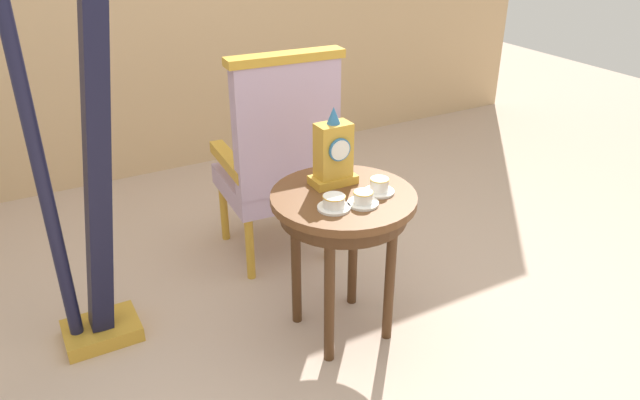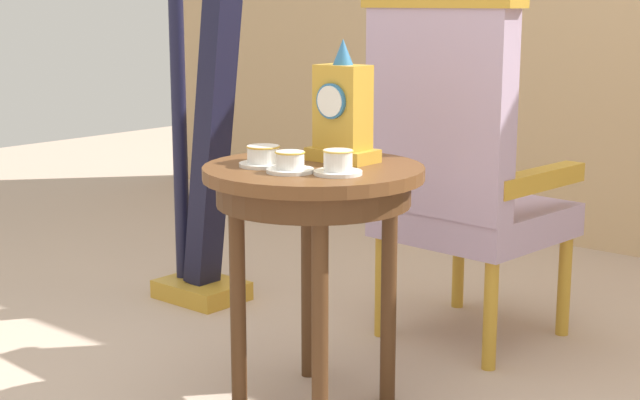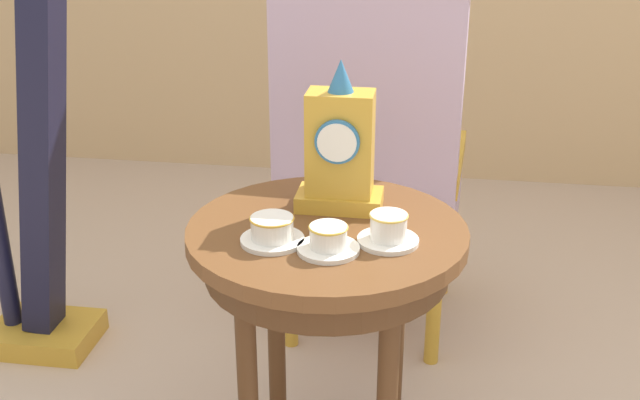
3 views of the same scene
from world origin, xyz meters
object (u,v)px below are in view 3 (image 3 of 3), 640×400
at_px(teacup_right, 328,240).
at_px(armchair, 370,161).
at_px(side_table, 327,265).
at_px(mantel_clock, 340,150).
at_px(harp, 25,139).
at_px(teacup_left, 272,231).
at_px(teacup_center, 388,230).

height_order(teacup_right, armchair, armchair).
relative_size(teacup_right, armchair, 0.11).
relative_size(side_table, armchair, 0.60).
bearing_deg(teacup_right, mantel_clock, 91.63).
height_order(side_table, harp, harp).
xyz_separation_m(armchair, harp, (-0.97, -0.22, 0.09)).
bearing_deg(side_table, teacup_left, -137.05).
bearing_deg(mantel_clock, armchair, 88.04).
height_order(side_table, teacup_center, teacup_center).
distance_m(teacup_right, mantel_clock, 0.25).
height_order(teacup_center, mantel_clock, mantel_clock).
bearing_deg(side_table, harp, 153.57).
distance_m(side_table, harp, 1.05).
height_order(teacup_right, harp, harp).
xyz_separation_m(side_table, armchair, (0.03, 0.68, -0.00)).
xyz_separation_m(teacup_right, mantel_clock, (-0.01, 0.22, 0.11)).
distance_m(side_table, mantel_clock, 0.25).
relative_size(teacup_left, armchair, 0.12).
height_order(side_table, teacup_right, teacup_right).
distance_m(side_table, teacup_right, 0.16).
relative_size(side_table, teacup_center, 5.45).
bearing_deg(teacup_center, side_table, 156.62).
xyz_separation_m(side_table, teacup_left, (-0.10, -0.09, 0.12)).
bearing_deg(mantel_clock, side_table, -96.84).
distance_m(side_table, teacup_center, 0.19).
xyz_separation_m(mantel_clock, harp, (-0.95, 0.36, -0.14)).
bearing_deg(teacup_left, harp, 146.31).
relative_size(teacup_center, armchair, 0.11).
bearing_deg(teacup_right, armchair, 89.04).
bearing_deg(mantel_clock, teacup_right, -88.37).
height_order(teacup_right, mantel_clock, mantel_clock).
xyz_separation_m(teacup_center, armchair, (-0.10, 0.74, -0.12)).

